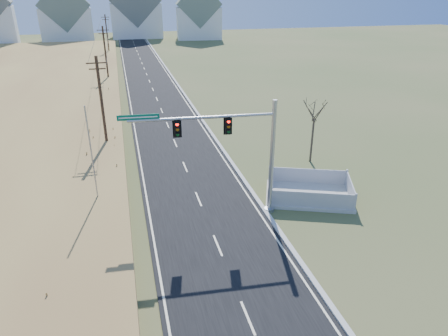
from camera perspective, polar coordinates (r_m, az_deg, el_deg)
ground at (r=26.24m, az=-1.95°, el=-8.65°), size 260.00×260.00×0.00m
road at (r=73.07m, az=-10.87°, el=12.69°), size 8.00×180.00×0.06m
curb at (r=73.44m, az=-7.56°, el=13.01°), size 0.30×180.00×0.18m
utility_pole_near at (r=37.80m, az=-17.02°, el=8.58°), size 1.80×0.26×9.00m
utility_pole_mid at (r=67.22m, az=-16.54°, el=15.20°), size 1.80×0.26×9.00m
utility_pole_far at (r=97.00m, az=-16.35°, el=17.77°), size 1.80×0.26×9.00m
condo_nnw at (r=130.40m, az=-21.69°, el=19.55°), size 14.93×11.17×17.03m
condo_n at (r=133.84m, az=-12.51°, el=20.98°), size 15.27×10.20×18.54m
condo_ne at (r=128.13m, az=-3.66°, el=20.99°), size 14.12×10.51×16.52m
traffic_signal_mast at (r=25.79m, az=2.86°, el=2.76°), size 9.96×1.16×7.95m
fence_enclosure at (r=30.45m, az=11.98°, el=-3.61°), size 7.37×6.26×1.42m
open_sign at (r=29.50m, az=9.49°, el=-4.21°), size 0.48×0.29×0.65m
flagpole at (r=27.90m, az=-18.04°, el=-0.68°), size 0.34×0.34×7.63m
bare_tree at (r=35.20m, az=12.88°, el=8.16°), size 2.26×2.26×5.99m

